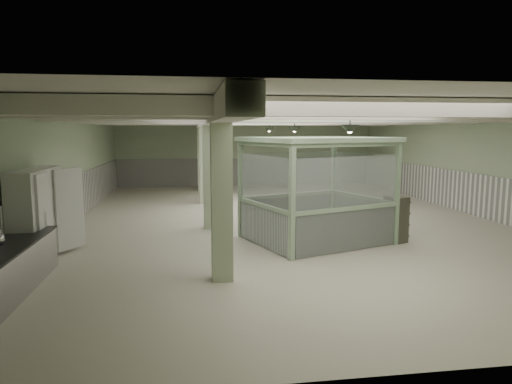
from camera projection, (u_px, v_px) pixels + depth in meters
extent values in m
plane|color=beige|center=(283.00, 220.00, 15.59)|extent=(20.00, 20.00, 0.00)
cube|color=silver|center=(283.00, 113.00, 15.10)|extent=(14.00, 20.00, 0.02)
cube|color=#A2B38F|center=(246.00, 153.00, 25.15)|extent=(14.00, 0.02, 3.60)
cube|color=#A2B38F|center=(450.00, 232.00, 5.54)|extent=(14.00, 0.02, 3.60)
cube|color=#A2B38F|center=(65.00, 170.00, 14.33)|extent=(0.02, 20.00, 3.60)
cube|color=#A2B38F|center=(474.00, 165.00, 16.35)|extent=(0.02, 20.00, 3.60)
cube|color=white|center=(68.00, 203.00, 14.48)|extent=(0.05, 19.90, 1.50)
cube|color=white|center=(472.00, 194.00, 16.49)|extent=(0.05, 19.90, 1.50)
cube|color=white|center=(246.00, 172.00, 25.26)|extent=(13.90, 0.05, 1.50)
cube|color=white|center=(208.00, 119.00, 14.77)|extent=(0.45, 19.90, 0.40)
cube|color=white|center=(373.00, 107.00, 7.77)|extent=(13.90, 0.35, 0.32)
cube|color=white|center=(329.00, 113.00, 10.22)|extent=(13.90, 0.35, 0.32)
cube|color=white|center=(302.00, 116.00, 12.68)|extent=(13.90, 0.35, 0.32)
cube|color=white|center=(283.00, 118.00, 15.13)|extent=(13.90, 0.35, 0.32)
cube|color=white|center=(270.00, 120.00, 17.58)|extent=(13.90, 0.35, 0.32)
cube|color=white|center=(260.00, 121.00, 20.03)|extent=(13.90, 0.35, 0.32)
cube|color=white|center=(252.00, 122.00, 22.48)|extent=(13.90, 0.35, 0.32)
cube|color=#B0C19C|center=(222.00, 192.00, 9.10)|extent=(0.42, 0.42, 3.60)
cube|color=#B0C19C|center=(210.00, 171.00, 14.00)|extent=(0.42, 0.42, 3.60)
cube|color=#B0C19C|center=(204.00, 160.00, 18.90)|extent=(0.42, 0.42, 3.60)
cube|color=#B0C19C|center=(202.00, 155.00, 22.83)|extent=(0.42, 0.42, 3.60)
cone|color=#2A3628|center=(350.00, 129.00, 10.35)|extent=(0.44, 0.44, 0.22)
cone|color=#2A3628|center=(295.00, 130.00, 15.74)|extent=(0.44, 0.44, 0.22)
cone|color=#2A3628|center=(269.00, 130.00, 20.64)|extent=(0.44, 0.44, 0.22)
cylinder|color=#B2B2B7|center=(32.00, 228.00, 9.87)|extent=(0.27, 0.27, 0.08)
cube|color=silver|center=(37.00, 216.00, 10.56)|extent=(0.58, 2.30, 2.11)
cube|color=silver|center=(44.00, 220.00, 10.09)|extent=(0.06, 0.86, 2.01)
cube|color=silver|center=(64.00, 211.00, 11.24)|extent=(0.52, 0.76, 2.01)
cube|color=silver|center=(46.00, 220.00, 10.10)|extent=(0.02, 0.05, 0.30)
cube|color=silver|center=(59.00, 212.00, 11.13)|extent=(0.02, 0.05, 0.30)
cube|color=#95B591|center=(292.00, 203.00, 10.52)|extent=(0.15, 0.15, 2.73)
cube|color=#95B591|center=(240.00, 190.00, 12.91)|extent=(0.15, 0.15, 2.73)
cube|color=#95B591|center=(397.00, 194.00, 12.04)|extent=(0.15, 0.15, 2.73)
cube|color=#95B591|center=(333.00, 183.00, 14.43)|extent=(0.15, 0.15, 2.73)
cube|color=#95B591|center=(317.00, 139.00, 12.28)|extent=(4.32, 3.99, 0.12)
cube|color=silver|center=(347.00, 230.00, 11.39)|extent=(2.92, 1.08, 1.05)
cube|color=silver|center=(349.00, 182.00, 11.22)|extent=(2.92, 1.08, 1.22)
cube|color=silver|center=(289.00, 213.00, 13.78)|extent=(2.92, 1.08, 1.05)
cube|color=silver|center=(290.00, 173.00, 13.61)|extent=(2.92, 1.08, 1.22)
cube|color=silver|center=(264.00, 227.00, 11.82)|extent=(0.90, 2.40, 1.05)
cube|color=silver|center=(264.00, 180.00, 11.66)|extent=(0.90, 2.40, 1.22)
cube|color=silver|center=(361.00, 216.00, 13.34)|extent=(0.90, 2.40, 1.05)
cube|color=silver|center=(363.00, 174.00, 13.18)|extent=(0.90, 2.40, 1.22)
cube|color=#515143|center=(396.00, 219.00, 12.45)|extent=(0.61, 0.69, 1.25)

